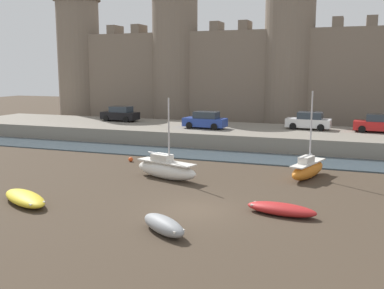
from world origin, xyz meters
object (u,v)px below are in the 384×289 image
rowboat_near_channel_right (164,225)px  car_quay_east (378,124)px  sailboat_midflat_left (308,169)px  mooring_buoy_off_centre (131,159)px  car_quay_centre_west (309,121)px  sailboat_midflat_centre (166,169)px  car_quay_centre_east (205,120)px  car_quay_west (120,114)px  rowboat_midflat_right (281,209)px  rowboat_near_channel_left (25,198)px

rowboat_near_channel_right → car_quay_east: car_quay_east is taller
rowboat_near_channel_right → sailboat_midflat_left: bearing=68.7°
mooring_buoy_off_centre → car_quay_centre_west: size_ratio=0.09×
sailboat_midflat_centre → car_quay_centre_east: 14.89m
sailboat_midflat_left → car_quay_east: size_ratio=1.35×
rowboat_near_channel_right → car_quay_west: car_quay_west is taller
car_quay_east → car_quay_west: size_ratio=1.00×
rowboat_midflat_right → sailboat_midflat_centre: 9.50m
car_quay_east → car_quay_centre_west: bearing=179.5°
rowboat_near_channel_left → mooring_buoy_off_centre: bearing=89.6°
sailboat_midflat_centre → car_quay_west: size_ratio=1.25×
car_quay_centre_east → rowboat_near_channel_left: bearing=-96.7°
sailboat_midflat_left → sailboat_midflat_centre: bearing=-159.2°
rowboat_near_channel_left → mooring_buoy_off_centre: 11.73m
rowboat_near_channel_left → sailboat_midflat_left: sailboat_midflat_left is taller
car_quay_centre_east → sailboat_midflat_left: bearing=-46.6°
rowboat_near_channel_left → rowboat_near_channel_right: (8.58, -1.48, 0.06)m
mooring_buoy_off_centre → car_quay_east: car_quay_east is taller
car_quay_west → sailboat_midflat_left: bearing=-33.3°
rowboat_near_channel_left → car_quay_east: 30.91m
sailboat_midflat_centre → mooring_buoy_off_centre: size_ratio=14.42×
rowboat_near_channel_left → car_quay_west: car_quay_west is taller
sailboat_midflat_centre → rowboat_near_channel_left: bearing=-122.2°
rowboat_midflat_right → mooring_buoy_off_centre: 15.69m
rowboat_near_channel_left → rowboat_midflat_right: (12.96, 2.76, -0.02)m
rowboat_midflat_right → car_quay_west: 30.71m
sailboat_midflat_left → rowboat_midflat_right: bearing=-93.1°
car_quay_west → car_quay_centre_west: (20.12, 0.01, 0.00)m
sailboat_midflat_left → rowboat_near_channel_right: bearing=-111.3°
sailboat_midflat_centre → mooring_buoy_off_centre: 6.28m
sailboat_midflat_left → car_quay_west: (-21.50, 14.15, 1.55)m
car_quay_east → car_quay_centre_east: bearing=-170.1°
rowboat_midflat_right → sailboat_midflat_centre: bearing=149.2°
sailboat_midflat_centre → car_quay_east: size_ratio=1.25×
car_quay_east → mooring_buoy_off_centre: bearing=-143.7°
sailboat_midflat_left → car_quay_centre_east: (-10.78, 11.39, 1.55)m
rowboat_near_channel_right → mooring_buoy_off_centre: (-8.50, 13.21, -0.21)m
car_quay_centre_west → car_quay_east: bearing=-0.5°
sailboat_midflat_left → car_quay_west: bearing=146.7°
rowboat_midflat_right → rowboat_near_channel_right: 6.09m
rowboat_midflat_right → car_quay_centre_east: size_ratio=0.85×
car_quay_east → car_quay_centre_west: size_ratio=1.00×
rowboat_near_channel_left → rowboat_midflat_right: bearing=12.0°
sailboat_midflat_centre → car_quay_east: (13.32, 17.36, 1.52)m
rowboat_near_channel_left → mooring_buoy_off_centre: rowboat_near_channel_left is taller
sailboat_midflat_left → car_quay_east: (4.72, 14.10, 1.55)m
rowboat_near_channel_left → sailboat_midflat_centre: 9.01m
car_quay_centre_west → car_quay_west: bearing=-180.0°
rowboat_near_channel_left → sailboat_midflat_centre: size_ratio=0.79×
rowboat_near_channel_left → car_quay_west: size_ratio=0.99×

